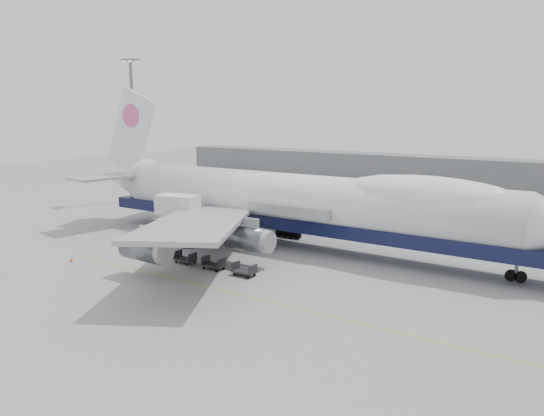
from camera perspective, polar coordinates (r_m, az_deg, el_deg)
The scene contains 12 objects.
ground at distance 55.93m, azimuth -3.89°, elevation -6.60°, with size 260.00×260.00×0.00m, color gray.
apron_line at distance 51.56m, azimuth -8.03°, elevation -8.15°, with size 60.00×0.15×0.01m, color gold.
hangar at distance 120.77m, azimuth 13.03°, elevation 3.97°, with size 110.00×8.00×7.00m, color slate.
floodlight_mast at distance 100.03m, azimuth -14.72°, elevation 8.83°, with size 2.40×2.40×25.43m.
airliner at distance 63.96m, azimuth 3.13°, elevation 0.73°, with size 67.00×55.30×19.98m.
catering_truck at distance 66.42m, azimuth -10.05°, elevation -0.96°, with size 5.87×4.57×6.20m.
traffic_cone at distance 62.42m, azimuth -20.79°, elevation -5.23°, with size 0.36×0.36×0.53m.
dolly_0 at distance 64.17m, azimuth -14.55°, elevation -4.21°, with size 2.30×1.35×1.30m.
dolly_1 at distance 61.30m, azimuth -12.05°, elevation -4.78°, with size 2.30×1.35×1.30m.
dolly_2 at distance 58.55m, azimuth -9.31°, elevation -5.40°, with size 2.30×1.35×1.30m.
dolly_3 at distance 55.96m, azimuth -6.30°, elevation -6.06°, with size 2.30×1.35×1.30m.
dolly_4 at distance 53.55m, azimuth -3.00°, elevation -6.77°, with size 2.30×1.35×1.30m.
Camera 1 is at (33.03, -42.13, 16.22)m, focal length 35.00 mm.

